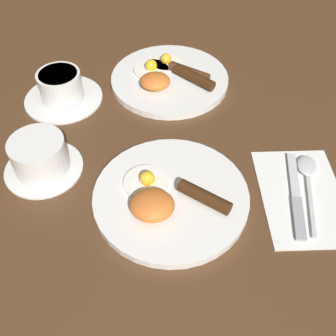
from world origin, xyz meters
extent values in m
plane|color=#4C301C|center=(0.00, 0.00, 0.00)|extent=(3.00, 3.00, 0.00)
cylinder|color=white|center=(0.00, 0.00, 0.01)|extent=(0.27, 0.27, 0.01)
cylinder|color=white|center=(-0.04, 0.02, 0.02)|extent=(0.08, 0.08, 0.01)
sphere|color=yellow|center=(-0.04, 0.02, 0.03)|extent=(0.03, 0.03, 0.03)
ellipsoid|color=orange|center=(-0.03, -0.04, 0.03)|extent=(0.07, 0.07, 0.03)
cylinder|color=#3A1F0D|center=(0.06, -0.01, 0.03)|extent=(0.09, 0.07, 0.02)
cylinder|color=white|center=(-0.01, 0.34, 0.01)|extent=(0.27, 0.27, 0.01)
cylinder|color=white|center=(-0.06, 0.36, 0.02)|extent=(0.08, 0.08, 0.01)
sphere|color=yellow|center=(-0.06, 0.36, 0.03)|extent=(0.03, 0.03, 0.03)
cylinder|color=white|center=(-0.02, 0.39, 0.02)|extent=(0.07, 0.07, 0.01)
sphere|color=yellow|center=(-0.02, 0.39, 0.03)|extent=(0.03, 0.03, 0.03)
ellipsoid|color=orange|center=(-0.04, 0.30, 0.03)|extent=(0.07, 0.06, 0.03)
cylinder|color=#391F0D|center=(0.04, 0.32, 0.03)|extent=(0.09, 0.08, 0.02)
cylinder|color=#492715|center=(0.03, 0.34, 0.03)|extent=(0.10, 0.07, 0.02)
cylinder|color=white|center=(-0.24, 0.06, 0.00)|extent=(0.14, 0.14, 0.01)
cylinder|color=white|center=(-0.24, 0.06, 0.04)|extent=(0.10, 0.10, 0.06)
cylinder|color=brown|center=(-0.24, 0.06, 0.07)|extent=(0.09, 0.09, 0.00)
torus|color=white|center=(-0.27, 0.09, 0.04)|extent=(0.04, 0.03, 0.04)
cylinder|color=white|center=(-0.24, 0.27, 0.00)|extent=(0.17, 0.17, 0.01)
cylinder|color=white|center=(-0.24, 0.27, 0.04)|extent=(0.09, 0.09, 0.06)
cylinder|color=brown|center=(-0.24, 0.27, 0.07)|extent=(0.08, 0.08, 0.00)
torus|color=white|center=(-0.26, 0.31, 0.04)|extent=(0.02, 0.04, 0.04)
cube|color=white|center=(0.23, 0.01, 0.00)|extent=(0.16, 0.22, 0.01)
cube|color=silver|center=(0.22, 0.06, 0.01)|extent=(0.02, 0.10, 0.00)
cube|color=#9E9EA3|center=(0.21, -0.04, 0.01)|extent=(0.02, 0.09, 0.01)
ellipsoid|color=silver|center=(0.25, 0.08, 0.01)|extent=(0.04, 0.05, 0.01)
cube|color=silver|center=(0.24, -0.01, 0.01)|extent=(0.02, 0.13, 0.00)
camera|label=1|loc=(0.01, -0.41, 0.54)|focal=42.00mm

